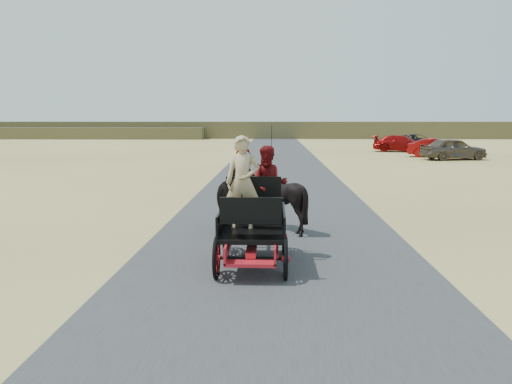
{
  "coord_description": "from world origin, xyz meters",
  "views": [
    {
      "loc": [
        -0.07,
        -11.67,
        2.84
      ],
      "look_at": [
        -0.48,
        -0.58,
        1.2
      ],
      "focal_mm": 35.0,
      "sensor_mm": 36.0,
      "label": 1
    }
  ],
  "objects_px": {
    "horse_left": "(236,198)",
    "horse_right": "(280,198)",
    "carriage": "(253,246)",
    "car_a": "(453,149)",
    "pedestrian": "(243,156)",
    "car_b": "(437,148)",
    "car_c": "(402,144)",
    "car_d": "(416,141)"
  },
  "relations": [
    {
      "from": "pedestrian",
      "to": "car_c",
      "type": "bearing_deg",
      "value": -158.96
    },
    {
      "from": "car_a",
      "to": "car_b",
      "type": "height_order",
      "value": "car_a"
    },
    {
      "from": "horse_left",
      "to": "horse_right",
      "type": "distance_m",
      "value": 1.1
    },
    {
      "from": "carriage",
      "to": "pedestrian",
      "type": "relative_size",
      "value": 1.39
    },
    {
      "from": "horse_right",
      "to": "car_a",
      "type": "height_order",
      "value": "horse_right"
    },
    {
      "from": "carriage",
      "to": "car_a",
      "type": "relative_size",
      "value": 0.54
    },
    {
      "from": "horse_left",
      "to": "car_d",
      "type": "bearing_deg",
      "value": -111.77
    },
    {
      "from": "horse_left",
      "to": "car_c",
      "type": "height_order",
      "value": "horse_left"
    },
    {
      "from": "pedestrian",
      "to": "car_d",
      "type": "relative_size",
      "value": 0.36
    },
    {
      "from": "horse_right",
      "to": "pedestrian",
      "type": "relative_size",
      "value": 0.98
    },
    {
      "from": "horse_right",
      "to": "car_c",
      "type": "xyz_separation_m",
      "value": [
        10.83,
        30.96,
        -0.14
      ]
    },
    {
      "from": "car_b",
      "to": "carriage",
      "type": "bearing_deg",
      "value": 173.38
    },
    {
      "from": "horse_left",
      "to": "car_d",
      "type": "xyz_separation_m",
      "value": [
        14.92,
        37.35,
        -0.18
      ]
    },
    {
      "from": "carriage",
      "to": "horse_right",
      "type": "relative_size",
      "value": 1.41
    },
    {
      "from": "horse_left",
      "to": "car_c",
      "type": "relative_size",
      "value": 0.41
    },
    {
      "from": "pedestrian",
      "to": "car_a",
      "type": "relative_size",
      "value": 0.39
    },
    {
      "from": "horse_right",
      "to": "car_b",
      "type": "xyz_separation_m",
      "value": [
        11.88,
        24.94,
        -0.16
      ]
    },
    {
      "from": "pedestrian",
      "to": "car_d",
      "type": "distance_m",
      "value": 27.99
    },
    {
      "from": "pedestrian",
      "to": "car_b",
      "type": "bearing_deg",
      "value": -173.77
    },
    {
      "from": "carriage",
      "to": "car_b",
      "type": "bearing_deg",
      "value": 66.02
    },
    {
      "from": "car_c",
      "to": "car_d",
      "type": "height_order",
      "value": "car_c"
    },
    {
      "from": "car_c",
      "to": "car_d",
      "type": "relative_size",
      "value": 1.03
    },
    {
      "from": "car_d",
      "to": "car_c",
      "type": "bearing_deg",
      "value": 133.91
    },
    {
      "from": "carriage",
      "to": "car_b",
      "type": "xyz_separation_m",
      "value": [
        12.43,
        27.94,
        0.33
      ]
    },
    {
      "from": "carriage",
      "to": "car_c",
      "type": "distance_m",
      "value": 35.82
    },
    {
      "from": "horse_left",
      "to": "horse_right",
      "type": "relative_size",
      "value": 1.18
    },
    {
      "from": "pedestrian",
      "to": "car_b",
      "type": "relative_size",
      "value": 0.41
    },
    {
      "from": "carriage",
      "to": "pedestrian",
      "type": "bearing_deg",
      "value": 94.27
    },
    {
      "from": "pedestrian",
      "to": "car_a",
      "type": "distance_m",
      "value": 16.45
    },
    {
      "from": "car_b",
      "to": "car_c",
      "type": "height_order",
      "value": "car_c"
    },
    {
      "from": "pedestrian",
      "to": "car_d",
      "type": "xyz_separation_m",
      "value": [
        15.65,
        23.21,
        -0.2
      ]
    },
    {
      "from": "carriage",
      "to": "horse_left",
      "type": "bearing_deg",
      "value": 100.39
    },
    {
      "from": "car_a",
      "to": "car_c",
      "type": "bearing_deg",
      "value": -2.0
    },
    {
      "from": "horse_right",
      "to": "car_a",
      "type": "distance_m",
      "value": 25.73
    },
    {
      "from": "horse_right",
      "to": "car_a",
      "type": "xyz_separation_m",
      "value": [
        12.27,
        22.62,
        -0.09
      ]
    },
    {
      "from": "carriage",
      "to": "horse_left",
      "type": "distance_m",
      "value": 3.09
    },
    {
      "from": "carriage",
      "to": "car_a",
      "type": "bearing_deg",
      "value": 63.42
    },
    {
      "from": "car_a",
      "to": "car_b",
      "type": "bearing_deg",
      "value": -2.33
    },
    {
      "from": "horse_left",
      "to": "car_b",
      "type": "xyz_separation_m",
      "value": [
        12.98,
        24.94,
        -0.16
      ]
    },
    {
      "from": "car_b",
      "to": "car_d",
      "type": "xyz_separation_m",
      "value": [
        1.94,
        12.4,
        -0.03
      ]
    },
    {
      "from": "horse_left",
      "to": "car_b",
      "type": "relative_size",
      "value": 0.48
    },
    {
      "from": "horse_left",
      "to": "car_a",
      "type": "bearing_deg",
      "value": -120.59
    }
  ]
}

